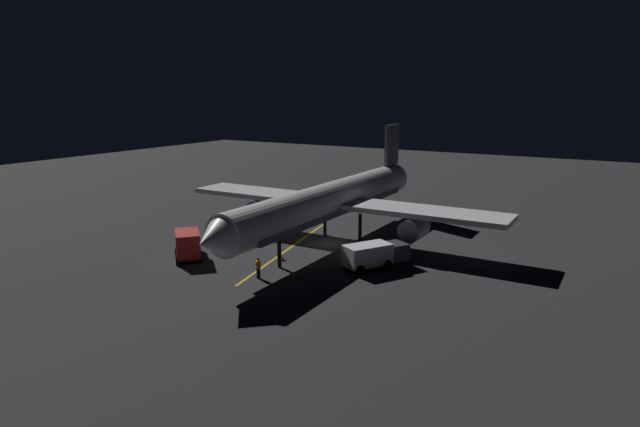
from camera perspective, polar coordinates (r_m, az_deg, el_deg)
name	(u,v)px	position (r m, az deg, el deg)	size (l,w,h in m)	color
ground_plane	(330,244)	(55.12, 1.05, -3.26)	(180.00, 180.00, 0.20)	#28282A
apron_guide_stripe	(288,249)	(53.06, -3.41, -3.80)	(0.24, 21.78, 0.01)	gold
airliner	(333,201)	(54.61, 1.40, 1.37)	(34.80, 39.03, 11.23)	white
baggage_truck	(187,244)	(51.43, -13.85, -3.17)	(5.37, 5.25, 2.64)	maroon
catering_truck	(374,255)	(47.33, 5.69, -4.42)	(4.74, 6.14, 2.22)	silver
ground_crew_worker	(258,268)	(44.96, -6.55, -5.74)	(0.40, 0.40, 1.74)	black
traffic_cone_near_left	(283,258)	(49.54, -3.96, -4.71)	(0.50, 0.50, 0.55)	#EA590F
traffic_cone_near_right	(341,262)	(48.39, 2.27, -5.12)	(0.50, 0.50, 0.55)	#EA590F
traffic_cone_under_wing	(310,266)	(47.28, -1.07, -5.54)	(0.50, 0.50, 0.55)	#EA590F
traffic_cone_far	(294,275)	(45.08, -2.74, -6.48)	(0.50, 0.50, 0.55)	#EA590F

